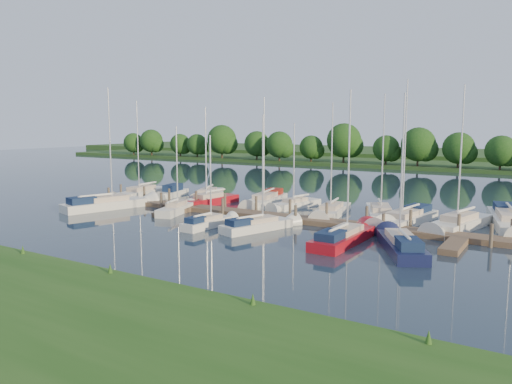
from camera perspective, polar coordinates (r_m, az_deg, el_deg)
The scene contains 24 objects.
ground at distance 36.80m, azimuth -5.31°, elevation -4.93°, with size 260.00×260.00×0.00m, color #192332.
near_bank at distance 26.26m, azimuth -27.17°, elevation -10.43°, with size 90.00×10.00×0.50m, color #204915.
dock at distance 42.70m, azimuth 0.59°, elevation -2.86°, with size 40.00×6.00×0.40m.
mooring_pilings at distance 43.58m, azimuth 1.36°, elevation -2.11°, with size 38.24×2.84×2.00m.
far_shore at distance 106.17m, azimuth 19.83°, elevation 3.10°, with size 180.00×30.00×0.60m, color #24441A.
distant_hill at distance 130.66m, azimuth 22.12°, elevation 3.95°, with size 220.00×40.00×1.40m, color #2C4C21.
treeline at distance 94.10m, azimuth 16.49°, elevation 5.01°, with size 146.94×9.34×8.26m.
sailboat_n_0 at distance 56.98m, azimuth -13.00°, elevation -0.29°, with size 2.74×8.63×11.05m.
motorboat at distance 56.74m, azimuth -9.56°, elevation -0.16°, with size 2.64×5.62×1.72m.
sailboat_n_2 at distance 55.40m, azimuth -5.61°, elevation -0.37°, with size 4.43×7.98×10.23m.
sailboat_n_3 at distance 50.43m, azimuth -5.46°, elevation -1.15°, with size 2.65×7.84×10.08m.
sailboat_n_4 at distance 50.28m, azimuth 1.10°, elevation -1.09°, with size 3.30×8.78×11.13m.
sailboat_n_5 at distance 48.50m, azimuth 4.49°, elevation -1.51°, with size 2.77×6.66×8.52m.
sailboat_n_6 at distance 44.93m, azimuth 8.59°, elevation -2.32°, with size 2.97×8.16×10.28m.
sailboat_n_7 at distance 44.48m, azimuth 14.04°, elevation -2.56°, with size 4.66×8.53×10.99m.
sailboat_n_8 at distance 42.24m, azimuth 16.59°, elevation -3.12°, with size 3.46×9.56×11.96m.
sailboat_n_9 at distance 41.63m, azimuth 22.14°, elevation -3.59°, with size 3.87×8.99×11.45m.
sailboat_n_10 at distance 44.38m, azimuth 27.19°, elevation -3.14°, with size 4.67×11.45×14.26m.
sailboat_s_0 at distance 49.90m, azimuth -16.59°, elevation -1.47°, with size 4.38×9.39×11.96m.
sailboat_s_1 at distance 46.16m, azimuth -9.05°, elevation -2.05°, with size 2.90×6.30×8.27m.
sailboat_s_2 at distance 39.59m, azimuth -5.48°, elevation -3.57°, with size 1.65×5.81×7.54m.
sailboat_s_3 at distance 38.32m, azimuth 0.34°, elevation -3.91°, with size 3.55×7.10×9.12m.
sailboat_s_4 at distance 34.86m, azimuth 10.09°, elevation -5.20°, with size 2.14×8.44×10.74m.
sailboat_s_5 at distance 33.34m, azimuth 16.19°, elevation -5.96°, with size 5.02×7.81×10.44m.
Camera 1 is at (21.65, -28.65, 8.06)m, focal length 35.00 mm.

